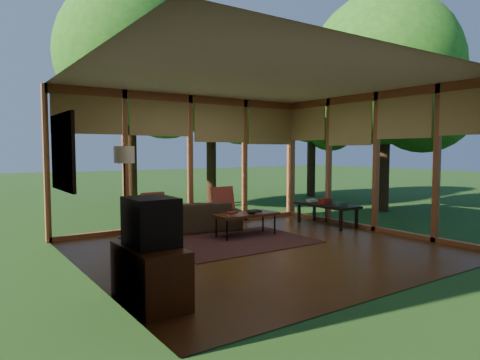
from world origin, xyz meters
TOP-DOWN VIEW (x-y plane):
  - floor at (0.00, 0.00)m, footprint 5.50×5.50m
  - ceiling at (0.00, 0.00)m, footprint 5.50×5.50m
  - wall_left at (-2.75, 0.00)m, footprint 0.04×5.00m
  - wall_front at (0.00, -2.50)m, footprint 5.50×0.04m
  - window_wall_back at (0.00, 2.50)m, footprint 5.50×0.12m
  - window_wall_right at (2.75, 0.00)m, footprint 0.12×5.00m
  - exterior_lawn at (8.00, 8.00)m, footprint 40.00×40.00m
  - tree_nw at (-0.23, 5.33)m, footprint 3.64×3.64m
  - tree_ne at (2.27, 5.55)m, footprint 3.53×3.53m
  - tree_se at (5.13, 1.66)m, footprint 3.84×3.84m
  - tree_far at (6.06, 5.36)m, footprint 2.57×2.57m
  - rug at (-0.08, 0.67)m, footprint 2.53×1.79m
  - sofa at (-0.31, 2.00)m, footprint 2.11×1.22m
  - pillow_left at (-1.06, 1.95)m, footprint 0.42×0.22m
  - pillow_right at (0.44, 1.95)m, footprint 0.45×0.24m
  - ct_book_lower at (-0.01, 0.93)m, footprint 0.20×0.16m
  - ct_book_upper at (-0.01, 0.93)m, footprint 0.21×0.17m
  - ct_book_side at (0.59, 1.06)m, footprint 0.24×0.19m
  - ct_bowl at (0.39, 0.88)m, footprint 0.16×0.16m
  - media_cabinet at (-2.47, -1.27)m, footprint 0.50×1.00m
  - television at (-2.45, -1.27)m, footprint 0.45×0.55m
  - console_book_a at (2.40, 0.55)m, footprint 0.22×0.18m
  - console_book_b at (2.40, 1.00)m, footprint 0.25×0.19m
  - console_book_c at (2.40, 1.40)m, footprint 0.21×0.16m
  - floor_lamp at (-1.55, 2.06)m, footprint 0.36×0.36m
  - coffee_table at (0.34, 0.98)m, footprint 1.20×0.50m
  - side_console at (2.40, 0.95)m, footprint 0.60×1.40m
  - wall_painting at (-2.71, 1.40)m, footprint 0.06×1.35m

SIDE VIEW (x-z plane):
  - exterior_lawn at x=8.00m, z-range -0.01..-0.01m
  - floor at x=0.00m, z-range 0.00..0.00m
  - rug at x=-0.08m, z-range 0.00..0.01m
  - sofa at x=-0.31m, z-range 0.00..0.58m
  - media_cabinet at x=-2.47m, z-range 0.00..0.60m
  - coffee_table at x=0.34m, z-range 0.18..0.60m
  - side_console at x=2.40m, z-range 0.18..0.64m
  - ct_book_lower at x=-0.01m, z-range 0.42..0.45m
  - ct_book_side at x=0.59m, z-range 0.42..0.46m
  - ct_bowl at x=0.39m, z-range 0.42..0.50m
  - ct_book_upper at x=-0.01m, z-range 0.45..0.49m
  - console_book_c at x=2.40m, z-range 0.45..0.51m
  - console_book_a at x=2.40m, z-range 0.45..0.53m
  - console_book_b at x=2.40m, z-range 0.45..0.56m
  - pillow_left at x=-1.06m, z-range 0.37..0.81m
  - pillow_right at x=0.44m, z-range 0.37..0.84m
  - television at x=-2.45m, z-range 0.60..1.10m
  - wall_left at x=-2.75m, z-range 0.00..2.70m
  - wall_front at x=0.00m, z-range 0.00..2.70m
  - window_wall_back at x=0.00m, z-range 0.00..2.70m
  - window_wall_right at x=2.75m, z-range 0.00..2.70m
  - floor_lamp at x=-1.55m, z-range 0.58..2.23m
  - wall_painting at x=-2.71m, z-range 0.98..2.12m
  - ceiling at x=0.00m, z-range 2.70..2.70m
  - tree_far at x=6.06m, z-range 0.90..5.31m
  - tree_se at x=5.13m, z-range 0.85..6.40m
  - tree_ne at x=2.27m, z-range 1.00..6.56m
  - tree_nw at x=-0.23m, z-range 1.08..6.89m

